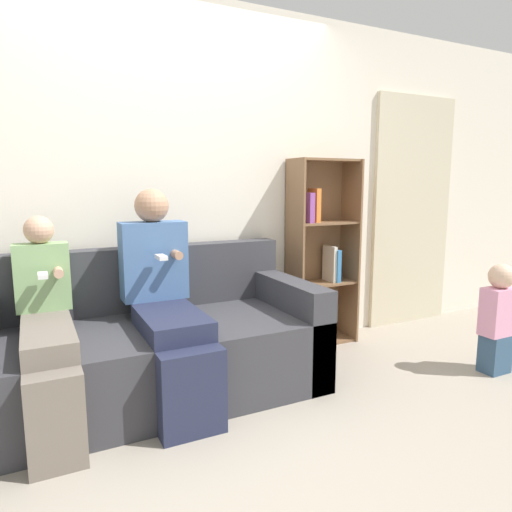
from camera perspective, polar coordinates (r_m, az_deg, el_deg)
name	(u,v)px	position (r m, az deg, el deg)	size (l,w,h in m)	color
ground_plane	(233,425)	(2.62, -2.84, -20.30)	(14.00, 14.00, 0.00)	#9E9384
back_wall	(172,185)	(3.28, -10.51, 8.71)	(10.00, 0.06, 2.55)	silver
curtain_panel	(412,212)	(4.42, 18.90, 5.20)	(0.88, 0.04, 2.05)	beige
couch	(154,349)	(2.90, -12.65, -11.23)	(2.00, 0.92, 0.87)	#38383D
adult_seated	(165,294)	(2.73, -11.28, -4.74)	(0.40, 0.88, 1.26)	#232842
child_seated	(47,327)	(2.62, -24.64, -8.06)	(0.29, 0.88, 1.11)	#70665B
toddler_standing	(498,317)	(3.52, 27.99, -6.77)	(0.23, 0.17, 0.76)	#335170
bookshelf	(320,260)	(3.71, 8.00, -0.49)	(0.55, 0.27, 1.47)	brown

